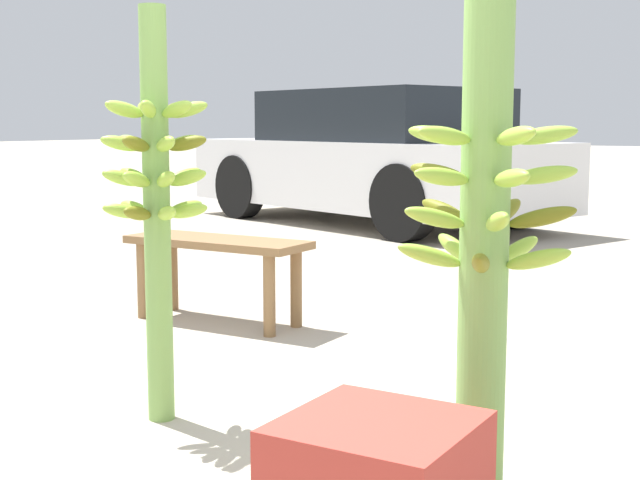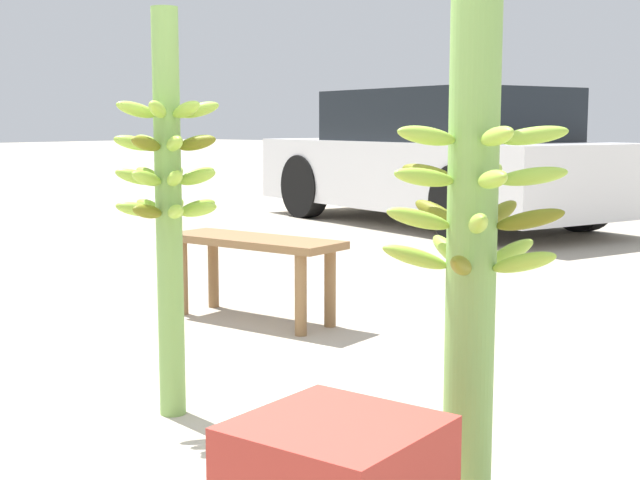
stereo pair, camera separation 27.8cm
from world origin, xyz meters
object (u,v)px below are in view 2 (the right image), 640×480
banana_stalk_center (472,232)px  banana_stalk_left (168,193)px  market_bench (254,254)px  parked_car (437,159)px

banana_stalk_center → banana_stalk_left: bearing=177.0°
market_bench → parked_car: 4.79m
banana_stalk_center → market_bench: (-1.98, 1.40, -0.40)m
banana_stalk_left → banana_stalk_center: (1.21, -0.06, -0.04)m
parked_car → market_bench: bearing=-142.5°
banana_stalk_left → parked_car: banana_stalk_left is taller
parked_car → banana_stalk_left: bearing=-139.5°
banana_stalk_center → parked_car: banana_stalk_center is taller
banana_stalk_center → market_bench: 2.45m
parked_car → banana_stalk_center: bearing=-130.2°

